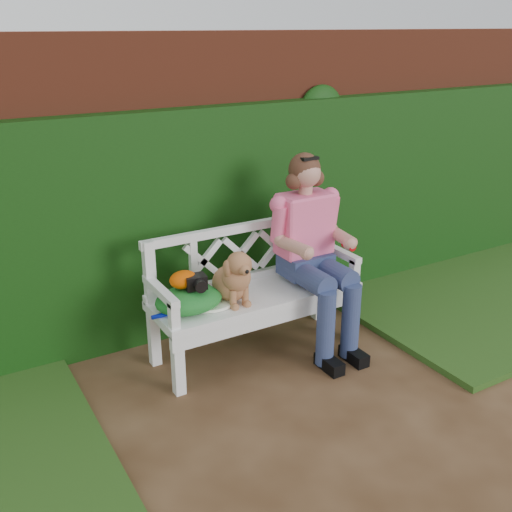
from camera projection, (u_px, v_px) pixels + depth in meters
ground at (327, 441)px, 3.45m from camera, size 60.00×60.00×0.00m
brick_wall at (184, 184)px, 4.58m from camera, size 10.00×0.30×2.20m
ivy_hedge at (197, 223)px, 4.49m from camera, size 10.00×0.18×1.70m
grass_right at (485, 293)px, 5.29m from camera, size 2.60×2.00×0.05m
garden_bench at (256, 322)px, 4.31m from camera, size 1.61×0.68×0.48m
seated_woman at (308, 253)px, 4.32m from camera, size 0.86×0.96×1.40m
dog at (232, 274)px, 4.01m from camera, size 0.30×0.38×0.39m
tennis_racket at (208, 304)px, 4.00m from camera, size 0.63×0.28×0.03m
green_bag at (189, 299)px, 3.93m from camera, size 0.54×0.47×0.16m
camera_item at (195, 282)px, 3.88m from camera, size 0.15×0.12×0.09m
baseball_glove at (183, 280)px, 3.88m from camera, size 0.19×0.14×0.12m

